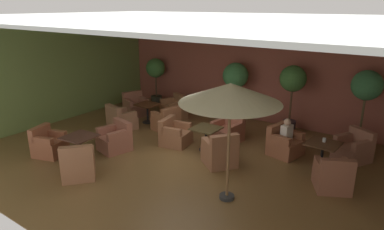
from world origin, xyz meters
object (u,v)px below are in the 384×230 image
at_px(armchair_rear_right_south, 135,107).
at_px(armchair_rear_right_west, 121,120).
at_px(armchair_front_right_east, 220,153).
at_px(armchair_mid_center_north, 115,139).
at_px(potted_tree_mid_left, 292,85).
at_px(armchair_front_left_south, 284,144).
at_px(cafe_table_front_left, 323,149).
at_px(potted_tree_mid_right, 235,80).
at_px(patio_umbrella_tall_red, 230,94).
at_px(armchair_front_left_east, 353,149).
at_px(armchair_mid_center_south, 78,165).
at_px(armchair_rear_right_east, 174,109).
at_px(cafe_table_mid_center, 80,141).
at_px(potted_tree_left_corner, 156,72).
at_px(patron_blue_shirt, 287,131).
at_px(armchair_front_left_north, 333,177).
at_px(armchair_rear_right_north, 166,121).
at_px(armchair_front_right_north, 175,135).
at_px(cafe_table_rear_right, 147,108).
at_px(cafe_table_front_right, 206,133).
at_px(potted_tree_right_corner, 366,92).
at_px(armchair_front_right_south, 228,131).
at_px(armchair_mid_center_east, 49,145).
at_px(iced_drink_cup, 324,140).

bearing_deg(armchair_rear_right_south, armchair_rear_right_west, -63.01).
xyz_separation_m(armchair_front_right_east, armchair_rear_right_west, (-4.05, 0.42, -0.03)).
xyz_separation_m(armchair_mid_center_north, potted_tree_mid_left, (3.51, 4.15, 1.27)).
height_order(armchair_front_left_south, armchair_rear_right_west, armchair_rear_right_west).
xyz_separation_m(cafe_table_front_left, potted_tree_mid_right, (-3.56, 1.92, 0.98)).
height_order(cafe_table_front_left, patio_umbrella_tall_red, patio_umbrella_tall_red).
distance_m(armchair_front_left_east, armchair_mid_center_south, 7.02).
xyz_separation_m(armchair_rear_right_east, patio_umbrella_tall_red, (4.34, -3.71, 1.98)).
height_order(cafe_table_mid_center, armchair_mid_center_north, armchair_mid_center_north).
bearing_deg(patio_umbrella_tall_red, armchair_rear_right_south, 151.24).
distance_m(cafe_table_front_left, armchair_mid_center_south, 5.98).
distance_m(potted_tree_left_corner, patron_blue_shirt, 6.57).
bearing_deg(armchair_front_left_north, armchair_rear_right_north, 171.12).
xyz_separation_m(armchair_rear_right_north, potted_tree_left_corner, (-2.36, 2.22, 1.01)).
bearing_deg(potted_tree_mid_left, cafe_table_mid_center, -126.15).
distance_m(armchair_rear_right_north, armchair_rear_right_east, 1.31).
bearing_deg(armchair_rear_right_west, armchair_front_left_south, 12.77).
bearing_deg(armchair_front_right_north, cafe_table_rear_right, 152.85).
xyz_separation_m(armchair_front_left_south, cafe_table_front_right, (-1.91, -1.00, 0.21)).
bearing_deg(armchair_front_left_south, cafe_table_front_left, -12.59).
height_order(potted_tree_mid_right, potted_tree_right_corner, potted_tree_right_corner).
bearing_deg(cafe_table_front_left, armchair_front_right_south, 175.25).
relative_size(armchair_front_right_east, armchair_mid_center_south, 1.01).
height_order(cafe_table_mid_center, potted_tree_right_corner, potted_tree_right_corner).
relative_size(cafe_table_mid_center, patio_umbrella_tall_red, 0.33).
relative_size(armchair_front_left_east, armchair_mid_center_east, 1.13).
bearing_deg(iced_drink_cup, armchair_front_left_north, -63.56).
height_order(armchair_front_left_north, armchair_rear_right_west, armchair_rear_right_west).
bearing_deg(cafe_table_rear_right, cafe_table_mid_center, -79.01).
height_order(cafe_table_front_left, potted_tree_right_corner, potted_tree_right_corner).
bearing_deg(armchair_front_right_east, armchair_front_right_south, 112.92).
bearing_deg(armchair_front_left_east, armchair_front_right_south, -168.07).
xyz_separation_m(armchair_front_right_south, armchair_mid_center_north, (-2.25, -2.46, 0.01)).
bearing_deg(cafe_table_front_left, potted_tree_mid_left, 129.29).
bearing_deg(armchair_rear_right_south, potted_tree_mid_left, 14.95).
xyz_separation_m(armchair_front_right_east, armchair_mid_center_east, (-4.12, -2.18, -0.03)).
bearing_deg(armchair_front_right_east, armchair_front_left_east, 40.21).
height_order(cafe_table_mid_center, armchair_rear_right_east, armchair_rear_right_east).
relative_size(armchair_front_left_east, armchair_rear_right_east, 0.99).
bearing_deg(potted_tree_right_corner, armchair_rear_right_south, -168.60).
xyz_separation_m(armchair_front_right_south, cafe_table_mid_center, (-2.49, -3.45, 0.22)).
distance_m(patio_umbrella_tall_red, iced_drink_cup, 3.37).
relative_size(cafe_table_front_right, armchair_rear_right_north, 0.84).
xyz_separation_m(armchair_mid_center_south, potted_tree_right_corner, (5.03, 5.87, 1.31)).
bearing_deg(potted_tree_right_corner, armchair_rear_right_north, -158.79).
distance_m(armchair_mid_center_south, armchair_rear_right_south, 4.98).
xyz_separation_m(armchair_mid_center_north, armchair_rear_right_south, (-1.86, 2.72, 0.00)).
distance_m(cafe_table_mid_center, potted_tree_mid_left, 6.45).
bearing_deg(armchair_rear_right_west, cafe_table_rear_right, 76.39).
relative_size(armchair_mid_center_east, iced_drink_cup, 8.32).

